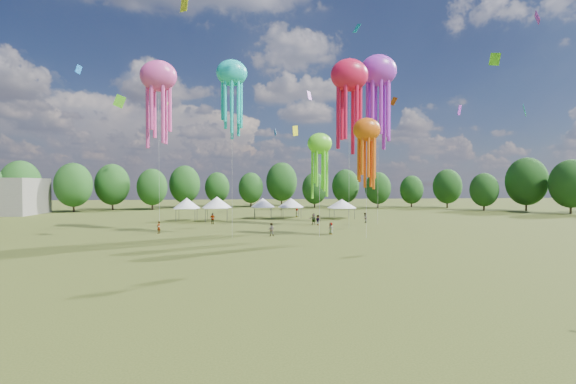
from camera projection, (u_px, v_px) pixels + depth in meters
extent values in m
plane|color=#384416|center=(389.00, 320.00, 18.65)|extent=(300.00, 300.00, 0.00)
imported|color=gray|center=(271.00, 230.00, 48.87)|extent=(0.91, 0.77, 1.67)
imported|color=gray|center=(297.00, 213.00, 77.50)|extent=(0.61, 0.88, 1.72)
imported|color=gray|center=(365.00, 218.00, 65.48)|extent=(0.93, 1.03, 1.74)
imported|color=gray|center=(318.00, 220.00, 61.90)|extent=(1.23, 0.99, 1.66)
imported|color=gray|center=(212.00, 219.00, 63.47)|extent=(1.15, 0.96, 1.84)
imported|color=gray|center=(314.00, 219.00, 62.86)|extent=(1.78, 1.14, 1.84)
imported|color=gray|center=(159.00, 227.00, 51.36)|extent=(0.60, 0.71, 1.66)
imported|color=gray|center=(331.00, 228.00, 50.83)|extent=(0.82, 0.90, 1.55)
cylinder|color=#47474C|center=(176.00, 216.00, 67.39)|extent=(0.08, 0.08, 2.20)
cylinder|color=#47474C|center=(179.00, 214.00, 70.69)|extent=(0.08, 0.08, 2.20)
cylinder|color=#47474C|center=(195.00, 215.00, 67.78)|extent=(0.08, 0.08, 2.20)
cylinder|color=#47474C|center=(197.00, 214.00, 71.08)|extent=(0.08, 0.08, 2.20)
cube|color=white|center=(187.00, 208.00, 69.21)|extent=(3.72, 3.72, 0.10)
cone|color=white|center=(187.00, 203.00, 69.19)|extent=(4.84, 4.84, 1.89)
cylinder|color=#47474C|center=(205.00, 216.00, 66.50)|extent=(0.08, 0.08, 2.34)
cylinder|color=#47474C|center=(207.00, 214.00, 70.18)|extent=(0.08, 0.08, 2.34)
cylinder|color=#47474C|center=(227.00, 215.00, 66.94)|extent=(0.08, 0.08, 2.34)
cylinder|color=#47474C|center=(228.00, 214.00, 70.62)|extent=(0.08, 0.08, 2.34)
cube|color=white|center=(217.00, 208.00, 68.53)|extent=(4.11, 4.11, 0.10)
cone|color=white|center=(217.00, 202.00, 68.51)|extent=(5.35, 5.35, 2.00)
cylinder|color=#47474C|center=(255.00, 213.00, 73.48)|extent=(0.08, 0.08, 2.07)
cylinder|color=#47474C|center=(254.00, 212.00, 76.67)|extent=(0.08, 0.08, 2.07)
cylinder|color=#47474C|center=(271.00, 213.00, 73.86)|extent=(0.08, 0.08, 2.07)
cylinder|color=#47474C|center=(270.00, 212.00, 77.05)|extent=(0.08, 0.08, 2.07)
cube|color=white|center=(263.00, 207.00, 75.24)|extent=(3.62, 3.62, 0.10)
cone|color=white|center=(263.00, 202.00, 75.22)|extent=(4.70, 4.70, 1.77)
cylinder|color=#47474C|center=(283.00, 213.00, 73.33)|extent=(0.08, 0.08, 2.05)
cylinder|color=#47474C|center=(281.00, 212.00, 76.81)|extent=(0.08, 0.08, 2.05)
cylinder|color=#47474C|center=(301.00, 213.00, 73.74)|extent=(0.08, 0.08, 2.05)
cylinder|color=#47474C|center=(298.00, 212.00, 77.23)|extent=(0.08, 0.08, 2.05)
cube|color=white|center=(291.00, 207.00, 75.26)|extent=(3.91, 3.91, 0.10)
cone|color=white|center=(291.00, 203.00, 75.24)|extent=(5.09, 5.09, 1.76)
cylinder|color=#47474C|center=(334.00, 214.00, 71.93)|extent=(0.08, 0.08, 1.97)
cylinder|color=#47474C|center=(329.00, 213.00, 75.85)|extent=(0.08, 0.08, 1.97)
cylinder|color=#47474C|center=(354.00, 214.00, 72.40)|extent=(0.08, 0.08, 1.97)
cylinder|color=#47474C|center=(349.00, 213.00, 76.32)|extent=(0.08, 0.08, 1.97)
cube|color=white|center=(342.00, 208.00, 74.10)|extent=(4.35, 4.35, 0.10)
cone|color=white|center=(342.00, 203.00, 74.08)|extent=(5.66, 5.66, 1.69)
ellipsoid|color=#18CDC6|center=(232.00, 73.00, 47.15)|extent=(3.82, 2.67, 3.25)
cylinder|color=beige|center=(232.00, 156.00, 47.36)|extent=(0.03, 0.03, 20.49)
ellipsoid|color=red|center=(349.00, 75.00, 57.24)|extent=(5.73, 4.01, 4.87)
cylinder|color=beige|center=(349.00, 152.00, 57.48)|extent=(0.03, 0.03, 23.11)
ellipsoid|color=#E15A0E|center=(367.00, 130.00, 46.90)|extent=(3.44, 2.41, 2.93)
cylinder|color=beige|center=(366.00, 184.00, 47.04)|extent=(0.03, 0.03, 13.41)
ellipsoid|color=#E9449E|center=(158.00, 76.00, 52.25)|extent=(4.98, 3.49, 4.24)
cylinder|color=beige|center=(159.00, 154.00, 52.48)|extent=(0.03, 0.03, 21.58)
ellipsoid|color=#65EC26|center=(320.00, 144.00, 47.93)|extent=(3.13, 2.19, 2.66)
cylinder|color=beige|center=(320.00, 190.00, 48.05)|extent=(0.03, 0.03, 11.81)
ellipsoid|color=#B02FD3|center=(378.00, 71.00, 62.67)|extent=(6.10, 4.27, 5.18)
cylinder|color=beige|center=(378.00, 148.00, 62.93)|extent=(0.03, 0.03, 25.43)
cube|color=#B02FD3|center=(309.00, 96.00, 80.66)|extent=(1.23, 1.39, 1.86)
cube|color=red|center=(355.00, 69.00, 80.32)|extent=(0.33, 0.95, 1.05)
cube|color=#FDFF1A|center=(295.00, 131.00, 57.38)|extent=(0.97, 1.04, 1.66)
cube|color=#65EC26|center=(495.00, 59.00, 46.59)|extent=(1.09, 1.19, 1.54)
cube|color=#B02FD3|center=(537.00, 18.00, 49.80)|extent=(0.79, 1.56, 1.78)
cube|color=#FDFF1A|center=(184.00, 4.00, 49.11)|extent=(1.34, 1.35, 2.25)
cube|color=#65EC26|center=(165.00, 105.00, 81.73)|extent=(1.08, 2.00, 2.51)
cube|color=blue|center=(79.00, 69.00, 49.16)|extent=(0.62, 0.86, 1.18)
cube|color=#18CDC6|center=(357.00, 28.00, 76.03)|extent=(1.30, 1.71, 2.12)
cube|color=#B02FD3|center=(460.00, 110.00, 77.84)|extent=(1.27, 1.49, 2.18)
cube|color=#E15A0E|center=(394.00, 101.00, 79.80)|extent=(1.21, 1.61, 2.08)
cube|color=#FDFF1A|center=(491.00, 58.00, 58.72)|extent=(0.60, 0.39, 0.76)
cube|color=#65EC26|center=(120.00, 101.00, 66.82)|extent=(2.24, 0.69, 2.45)
cube|color=blue|center=(275.00, 133.00, 74.65)|extent=(0.40, 1.27, 1.47)
cube|color=#18CDC6|center=(524.00, 110.00, 50.26)|extent=(0.69, 1.34, 1.64)
cylinder|color=#38281C|center=(21.00, 205.00, 91.41)|extent=(0.44, 0.44, 3.53)
ellipsoid|color=#1D4717|center=(21.00, 183.00, 91.31)|extent=(8.83, 8.83, 11.04)
cylinder|color=#38281C|center=(74.00, 205.00, 90.64)|extent=(0.44, 0.44, 3.36)
ellipsoid|color=#1D4717|center=(73.00, 185.00, 90.54)|extent=(8.40, 8.40, 10.51)
cylinder|color=#38281C|center=(113.00, 203.00, 98.66)|extent=(0.44, 0.44, 3.41)
ellipsoid|color=#1D4717|center=(112.00, 184.00, 98.56)|extent=(8.53, 8.53, 10.66)
cylinder|color=#38281C|center=(152.00, 204.00, 99.39)|extent=(0.44, 0.44, 3.07)
ellipsoid|color=#1D4717|center=(152.00, 187.00, 99.30)|extent=(7.66, 7.66, 9.58)
cylinder|color=#38281C|center=(185.00, 202.00, 108.48)|extent=(0.44, 0.44, 3.43)
ellipsoid|color=#1D4717|center=(185.00, 184.00, 108.38)|extent=(8.58, 8.58, 10.73)
cylinder|color=#38281C|center=(217.00, 201.00, 115.11)|extent=(0.44, 0.44, 2.95)
ellipsoid|color=#1D4717|center=(217.00, 187.00, 115.02)|extent=(7.37, 7.37, 9.21)
cylinder|color=#38281C|center=(251.00, 202.00, 112.43)|extent=(0.44, 0.44, 2.89)
ellipsoid|color=#1D4717|center=(251.00, 188.00, 112.35)|extent=(7.23, 7.23, 9.04)
cylinder|color=#38281C|center=(282.00, 199.00, 117.96)|extent=(0.44, 0.44, 3.84)
ellipsoid|color=#1D4717|center=(282.00, 182.00, 117.84)|extent=(9.60, 9.60, 11.99)
cylinder|color=#38281C|center=(315.00, 203.00, 107.98)|extent=(0.44, 0.44, 2.84)
ellipsoid|color=#1D4717|center=(315.00, 188.00, 107.90)|extent=(7.11, 7.11, 8.89)
cylinder|color=#38281C|center=(345.00, 202.00, 111.71)|extent=(0.44, 0.44, 3.16)
ellipsoid|color=#1D4717|center=(346.00, 186.00, 111.62)|extent=(7.91, 7.91, 9.88)
cylinder|color=#38281C|center=(378.00, 203.00, 106.93)|extent=(0.44, 0.44, 2.88)
ellipsoid|color=#1D4717|center=(378.00, 188.00, 106.84)|extent=(7.21, 7.21, 9.01)
cylinder|color=#38281C|center=(411.00, 203.00, 110.15)|extent=(0.44, 0.44, 2.63)
ellipsoid|color=#1D4717|center=(412.00, 190.00, 110.07)|extent=(6.57, 6.57, 8.22)
cylinder|color=#38281C|center=(447.00, 202.00, 107.73)|extent=(0.44, 0.44, 3.13)
ellipsoid|color=#1D4717|center=(447.00, 186.00, 107.63)|extent=(7.81, 7.81, 9.77)
cylinder|color=#38281C|center=(484.00, 205.00, 96.27)|extent=(0.44, 0.44, 2.72)
ellipsoid|color=#1D4717|center=(484.00, 190.00, 96.19)|extent=(6.80, 6.80, 8.50)
cylinder|color=#38281C|center=(526.00, 203.00, 94.50)|extent=(0.44, 0.44, 3.81)
ellipsoid|color=#1D4717|center=(526.00, 181.00, 94.38)|extent=(9.52, 9.52, 11.90)
cylinder|color=#38281C|center=(571.00, 206.00, 85.87)|extent=(0.44, 0.44, 3.51)
ellipsoid|color=#1D4717|center=(571.00, 184.00, 85.76)|extent=(8.78, 8.78, 10.97)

